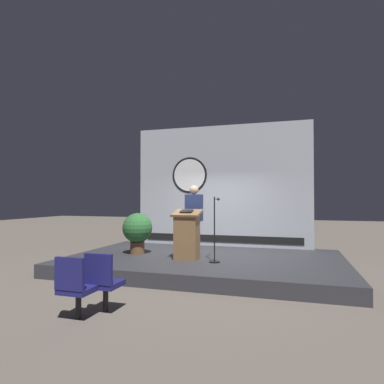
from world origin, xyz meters
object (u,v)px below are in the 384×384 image
object	(u,v)px
speaker_person	(194,220)
audience_chair_right	(103,279)
potted_plant	(137,230)
podium	(187,235)
microphone_stand	(215,239)
audience_chair_left	(75,285)

from	to	relation	value
speaker_person	audience_chair_right	xyz separation A→B (m)	(-0.39, -3.38, -0.68)
speaker_person	potted_plant	size ratio (longest dim) A/B	1.67
podium	potted_plant	size ratio (longest dim) A/B	1.12
microphone_stand	audience_chair_left	bearing A→B (deg)	-111.56
podium	speaker_person	distance (m)	0.58
podium	audience_chair_left	world-z (taller)	podium
speaker_person	audience_chair_left	bearing A→B (deg)	-99.09
podium	microphone_stand	bearing A→B (deg)	-7.89
microphone_stand	potted_plant	distance (m)	2.17
speaker_person	audience_chair_left	xyz separation A→B (m)	(-0.60, -3.75, -0.68)
microphone_stand	potted_plant	size ratio (longest dim) A/B	1.39
audience_chair_left	audience_chair_right	xyz separation A→B (m)	(0.21, 0.37, 0.00)
speaker_person	audience_chair_left	distance (m)	3.86
speaker_person	microphone_stand	bearing A→B (deg)	-41.29
microphone_stand	audience_chair_left	distance (m)	3.43
audience_chair_right	podium	bearing A→B (deg)	82.78
audience_chair_right	speaker_person	bearing A→B (deg)	83.36
microphone_stand	audience_chair_right	xyz separation A→B (m)	(-1.05, -2.80, -0.31)
audience_chair_left	microphone_stand	bearing A→B (deg)	68.44
podium	audience_chair_right	bearing A→B (deg)	-97.22
potted_plant	audience_chair_left	size ratio (longest dim) A/B	1.15
podium	audience_chair_left	size ratio (longest dim) A/B	1.29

